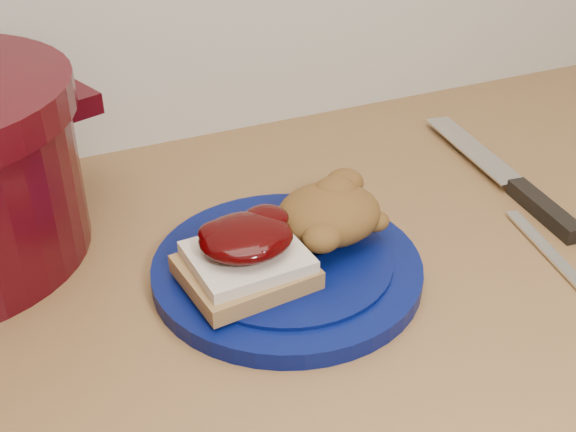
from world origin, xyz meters
name	(u,v)px	position (x,y,z in m)	size (l,w,h in m)	color
plate	(287,269)	(0.01, 1.49, 0.91)	(0.24, 0.24, 0.02)	#050D47
sandwich	(246,255)	(-0.03, 1.48, 0.94)	(0.11, 0.10, 0.05)	olive
stuffing_mound	(329,214)	(0.06, 1.51, 0.94)	(0.10, 0.08, 0.05)	brown
chef_knife	(523,191)	(0.30, 1.51, 0.91)	(0.06, 0.29, 0.02)	black
butter_knife	(555,257)	(0.25, 1.41, 0.90)	(0.16, 0.01, 0.00)	silver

